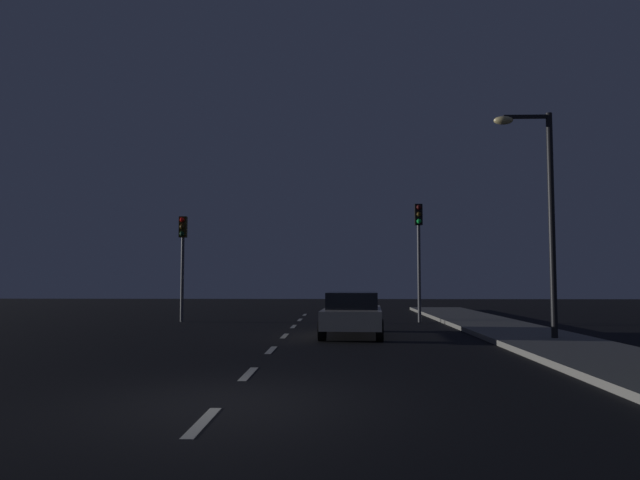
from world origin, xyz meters
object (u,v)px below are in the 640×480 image
Objects in this scene: traffic_signal_right at (419,239)px; street_lamp_right at (542,202)px; traffic_signal_left at (183,247)px; car_stopped_ahead at (353,313)px.

street_lamp_right reaches higher than traffic_signal_right.
traffic_signal_right is (10.09, 0.00, 0.33)m from traffic_signal_left.
car_stopped_ahead is at bearing -115.72° from traffic_signal_right.
traffic_signal_right reaches higher than traffic_signal_left.
street_lamp_right is at bearing -73.50° from traffic_signal_right.
car_stopped_ahead is 6.59m from street_lamp_right.
car_stopped_ahead is at bearing -40.84° from traffic_signal_left.
traffic_signal_right is at bearing 0.01° from traffic_signal_left.
street_lamp_right is at bearing -33.03° from traffic_signal_left.
traffic_signal_left is 9.73m from car_stopped_ahead.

